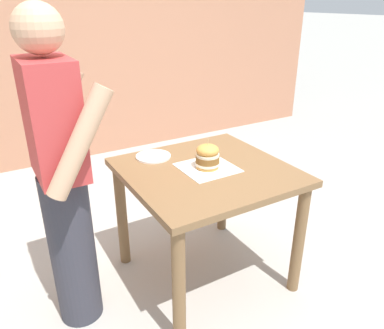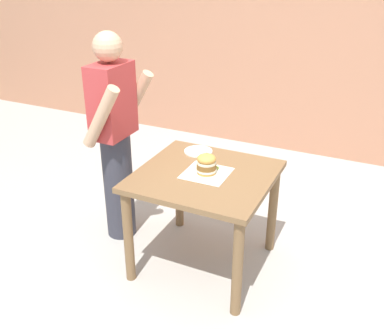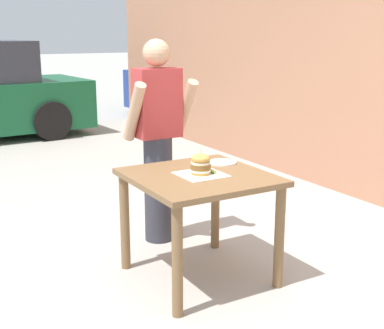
{
  "view_description": "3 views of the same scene",
  "coord_description": "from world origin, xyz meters",
  "views": [
    {
      "loc": [
        -1.69,
        1.09,
        1.69
      ],
      "look_at": [
        0.0,
        0.1,
        0.83
      ],
      "focal_mm": 35.0,
      "sensor_mm": 36.0,
      "label": 1
    },
    {
      "loc": [
        -2.59,
        -1.13,
        2.2
      ],
      "look_at": [
        0.0,
        0.1,
        0.83
      ],
      "focal_mm": 42.0,
      "sensor_mm": 36.0,
      "label": 2
    },
    {
      "loc": [
        -1.84,
        -3.09,
        1.74
      ],
      "look_at": [
        0.0,
        0.1,
        0.83
      ],
      "focal_mm": 50.0,
      "sensor_mm": 36.0,
      "label": 3
    }
  ],
  "objects": [
    {
      "name": "patio_table",
      "position": [
        0.0,
        0.0,
        0.64
      ],
      "size": [
        0.92,
        0.94,
        0.78
      ],
      "color": "brown",
      "rests_on": "ground"
    },
    {
      "name": "diner_across_table",
      "position": [
        0.08,
        0.8,
        0.88
      ],
      "size": [
        0.55,
        0.35,
        1.69
      ],
      "color": "#33333D",
      "rests_on": "ground"
    },
    {
      "name": "parked_car_near_curb",
      "position": [
        4.9,
        7.07,
        0.72
      ],
      "size": [
        4.29,
        2.02,
        1.6
      ],
      "color": "navy",
      "rests_on": "ground"
    },
    {
      "name": "side_plate_with_forks",
      "position": [
        0.32,
        0.2,
        0.78
      ],
      "size": [
        0.22,
        0.22,
        0.02
      ],
      "color": "white",
      "rests_on": "patio_table"
    },
    {
      "name": "sandwich",
      "position": [
        0.01,
        -0.01,
        0.85
      ],
      "size": [
        0.14,
        0.14,
        0.18
      ],
      "color": "gold",
      "rests_on": "serving_paper"
    },
    {
      "name": "ground_plane",
      "position": [
        0.0,
        0.0,
        0.0
      ],
      "size": [
        80.0,
        80.0,
        0.0
      ],
      "primitive_type": "plane",
      "color": "#ADAAA3"
    },
    {
      "name": "serving_paper",
      "position": [
        0.01,
        -0.01,
        0.78
      ],
      "size": [
        0.31,
        0.31,
        0.0
      ],
      "primitive_type": "cube",
      "rotation": [
        0.0,
        0.0,
        0.01
      ],
      "color": "white",
      "rests_on": "patio_table"
    },
    {
      "name": "pickle_spear",
      "position": [
        0.09,
        -0.03,
        0.79
      ],
      "size": [
        0.03,
        0.08,
        0.02
      ],
      "primitive_type": "cylinder",
      "rotation": [
        0.0,
        1.57,
        1.48
      ],
      "color": "#8EA83D",
      "rests_on": "serving_paper"
    }
  ]
}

